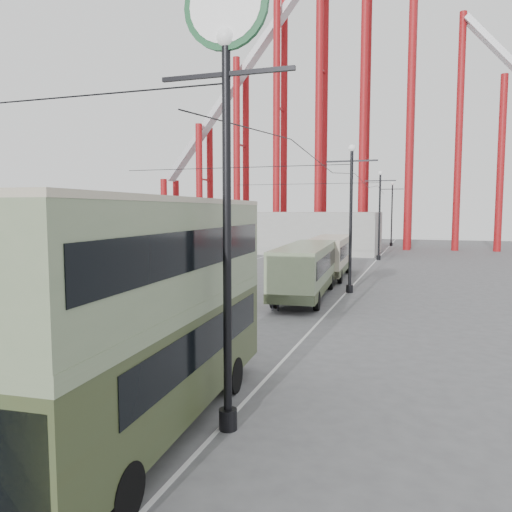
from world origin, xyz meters
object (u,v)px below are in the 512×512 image
(single_decker_green, at_px, (306,268))
(pedestrian, at_px, (275,296))
(double_decker_bus, at_px, (148,303))
(lamp_post_near, at_px, (226,94))
(single_decker_cream, at_px, (330,255))

(single_decker_green, height_order, pedestrian, single_decker_green)
(single_decker_green, bearing_deg, double_decker_bus, -92.52)
(lamp_post_near, relative_size, pedestrian, 6.94)
(single_decker_green, xyz_separation_m, pedestrian, (-0.64, -4.43, -1.01))
(single_decker_cream, bearing_deg, single_decker_green, -91.43)
(lamp_post_near, height_order, single_decker_cream, lamp_post_near)
(double_decker_bus, xyz_separation_m, single_decker_cream, (-0.78, 28.60, -1.33))
(lamp_post_near, distance_m, double_decker_bus, 5.11)
(single_decker_cream, height_order, pedestrian, single_decker_cream)
(double_decker_bus, relative_size, single_decker_cream, 1.02)
(single_decker_green, distance_m, single_decker_cream, 9.56)
(single_decker_green, bearing_deg, single_decker_cream, 87.35)
(double_decker_bus, bearing_deg, single_decker_cream, 87.86)
(double_decker_bus, height_order, single_decker_cream, double_decker_bus)
(single_decker_green, relative_size, single_decker_cream, 1.11)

